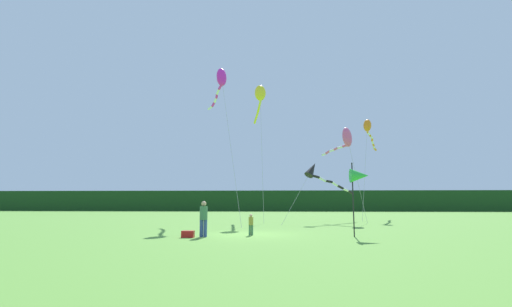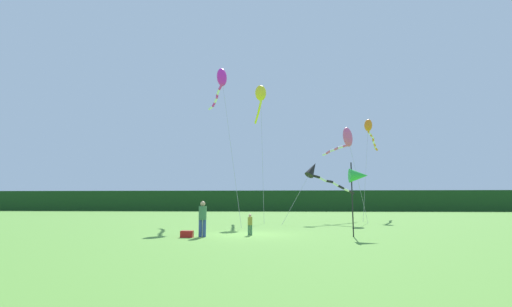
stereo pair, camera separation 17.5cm
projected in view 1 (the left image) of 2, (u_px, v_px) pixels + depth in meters
name	position (u px, v px, depth m)	size (l,w,h in m)	color
ground_plane	(249.00, 234.00, 18.63)	(120.00, 120.00, 0.00)	#5B9338
distant_treeline	(269.00, 201.00, 63.39)	(108.00, 2.95, 3.56)	#193D19
person_adult	(204.00, 217.00, 17.39)	(0.38, 0.38, 1.72)	#334C8C
person_child	(251.00, 223.00, 18.18)	(0.24, 0.24, 1.07)	#3F724C
cooler_box	(188.00, 234.00, 17.07)	(0.58, 0.35, 0.32)	red
banner_flag_pole	(359.00, 176.00, 17.79)	(0.90, 0.70, 3.63)	black
kite_orange	(368.00, 130.00, 36.06)	(4.04, 9.26, 9.88)	#B2B2B2
kite_rainbow	(346.00, 139.00, 30.69)	(3.01, 3.96, 8.05)	#B2B2B2
kite_black	(318.00, 173.00, 28.58)	(6.46, 5.91, 4.93)	#B2B2B2
kite_magenta	(221.00, 81.00, 29.63)	(4.05, 8.36, 12.69)	#B2B2B2
kite_yellow	(260.00, 96.00, 31.95)	(1.45, 7.80, 11.97)	#B2B2B2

